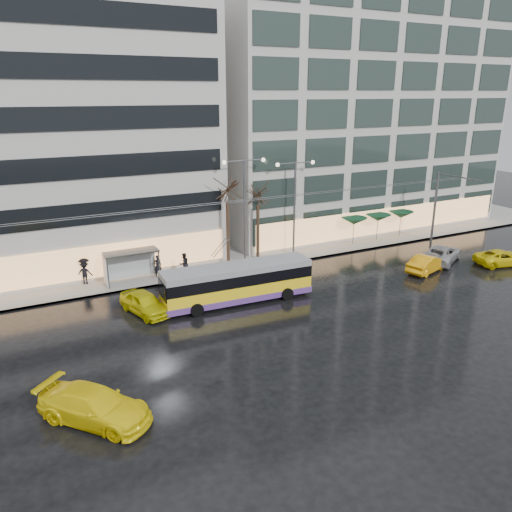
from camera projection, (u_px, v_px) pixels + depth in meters
ground at (287, 314)px, 34.21m from camera, size 140.00×140.00×0.00m
sidewalk at (230, 253)px, 46.90m from camera, size 80.00×10.00×0.15m
kerb at (254, 269)px, 42.71m from camera, size 80.00×0.10×0.15m
building_right at (351, 109)px, 54.52m from camera, size 32.00×14.00×25.00m
trolleybus at (238, 284)px, 35.72m from camera, size 11.06×4.52×5.08m
catenary at (249, 226)px, 40.03m from camera, size 42.24×5.12×7.00m
bus_shelter at (126, 260)px, 39.03m from camera, size 4.20×1.60×2.51m
street_lamp_near at (244, 197)px, 42.34m from camera, size 3.96×0.36×9.03m
street_lamp_far at (295, 195)px, 44.58m from camera, size 3.96×0.36×8.53m
tree_a at (227, 185)px, 41.52m from camera, size 3.20×3.20×8.40m
tree_b at (258, 190)px, 43.20m from camera, size 3.20×3.20×7.70m
parasol_a at (354, 221)px, 48.79m from camera, size 2.50×2.50×2.65m
parasol_b at (378, 218)px, 50.08m from camera, size 2.50×2.50×2.65m
parasol_c at (401, 215)px, 51.37m from camera, size 2.50×2.50×2.65m
taxi_a at (145, 303)px, 34.02m from camera, size 3.00×4.80×1.52m
taxi_b at (427, 263)px, 41.97m from camera, size 4.71×2.78×1.47m
taxi_c at (502, 258)px, 43.66m from camera, size 5.20×3.31×1.34m
taxi_d at (95, 406)px, 22.83m from camera, size 5.33×5.54×1.59m
sedan_silver at (441, 253)px, 44.50m from camera, size 5.94×4.79×1.50m
pedestrian_a at (157, 260)px, 40.26m from camera, size 1.00×1.02×2.19m
pedestrian_b at (184, 264)px, 40.89m from camera, size 1.06×0.93×1.83m
pedestrian_c at (85, 270)px, 38.78m from camera, size 1.37×1.12×2.11m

